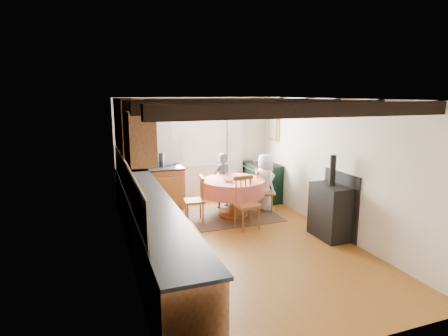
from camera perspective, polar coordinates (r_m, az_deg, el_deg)
name	(u,v)px	position (r m, az deg, el deg)	size (l,w,h in m)	color
floor	(240,244)	(6.35, 2.51, -11.60)	(3.60, 5.50, 0.00)	brown
ceiling	(242,99)	(5.84, 2.72, 10.61)	(3.60, 5.50, 0.00)	white
wall_back	(195,150)	(8.55, -4.47, 2.76)	(3.60, 0.00, 2.40)	silver
wall_front	(354,233)	(3.70, 19.38, -9.51)	(3.60, 0.00, 2.40)	silver
wall_left	(127,183)	(5.56, -14.79, -2.28)	(0.00, 5.50, 2.40)	silver
wall_right	(334,167)	(6.86, 16.63, 0.18)	(0.00, 5.50, 2.40)	silver
beam_a	(314,110)	(4.07, 13.71, 8.70)	(3.60, 0.16, 0.16)	black
beam_b	(271,107)	(4.94, 7.24, 9.35)	(3.60, 0.16, 0.16)	black
beam_c	(241,105)	(5.85, 2.71, 9.73)	(3.60, 0.16, 0.16)	black
beam_d	(220,103)	(6.78, -0.59, 9.97)	(3.60, 0.16, 0.16)	black
beam_e	(204,102)	(7.73, -3.08, 10.13)	(3.60, 0.16, 0.16)	black
splash_left	(126,179)	(5.86, -14.88, -1.61)	(0.02, 4.50, 0.55)	beige
splash_back	(152,153)	(8.32, -11.09, 2.35)	(1.40, 0.02, 0.55)	beige
base_cabinet_left	(149,230)	(5.82, -11.43, -9.36)	(0.60, 5.30, 0.88)	#9D683C
base_cabinet_back	(153,189)	(8.19, -10.92, -3.22)	(1.30, 0.60, 0.88)	#9D683C
worktop_left	(150,201)	(5.67, -11.41, -4.99)	(0.64, 5.30, 0.04)	black
worktop_back	(152,169)	(8.07, -11.02, -0.09)	(1.30, 0.64, 0.04)	black
wall_cabinet_glass	(128,125)	(6.64, -14.64, 6.47)	(0.34, 1.80, 0.90)	#9D683C
wall_cabinet_solid	(139,137)	(5.16, -12.99, 4.67)	(0.34, 0.90, 0.70)	#9D683C
window_frame	(199,133)	(8.51, -3.83, 5.45)	(1.34, 0.03, 1.54)	white
window_pane	(199,133)	(8.51, -3.84, 5.45)	(1.20, 0.01, 1.40)	white
curtain_left	(164,157)	(8.30, -9.27, 1.69)	(0.35, 0.10, 2.10)	silver
curtain_right	(235,153)	(8.77, 1.72, 2.35)	(0.35, 0.10, 2.10)	silver
curtain_rod	(200,106)	(8.38, -3.72, 9.47)	(0.03, 0.03, 2.00)	black
wall_picture	(273,128)	(8.72, 7.64, 6.18)	(0.04, 0.50, 0.60)	gold
wall_plate	(238,127)	(8.79, 2.18, 6.31)	(0.30, 0.30, 0.02)	silver
rug	(233,215)	(7.70, 1.42, -7.33)	(1.78, 1.39, 0.01)	#4F3127
dining_table	(233,198)	(7.59, 1.43, -4.62)	(1.27, 1.27, 0.77)	#F3655A
chair_near	(247,203)	(6.89, 3.61, -5.43)	(0.42, 0.44, 0.98)	brown
chair_left	(194,199)	(7.27, -4.64, -4.82)	(0.39, 0.41, 0.91)	brown
chair_right	(264,191)	(7.88, 6.19, -3.56)	(0.39, 0.41, 0.91)	brown
aga_range	(262,182)	(8.73, 5.86, -2.10)	(0.63, 0.97, 0.90)	black
cast_iron_stove	(331,197)	(6.64, 16.19, -4.32)	(0.44, 0.73, 1.46)	black
child_far	(222,181)	(8.07, -0.29, -1.95)	(0.45, 0.29, 1.23)	#3C444C
child_right	(265,182)	(7.99, 6.30, -2.18)	(0.60, 0.39, 1.23)	silver
bowl_a	(238,178)	(7.49, 2.16, -1.62)	(0.20, 0.20, 0.05)	silver
bowl_b	(228,180)	(7.32, 0.66, -1.85)	(0.21, 0.21, 0.07)	silver
cup	(250,180)	(7.25, 4.05, -1.87)	(0.11, 0.11, 0.10)	silver
canister_tall	(143,163)	(7.97, -12.42, 0.80)	(0.15, 0.15, 0.26)	#262628
canister_wide	(153,162)	(8.16, -10.84, 0.86)	(0.17, 0.17, 0.19)	#262628
canister_slim	(162,160)	(8.09, -9.61, 1.22)	(0.11, 0.11, 0.30)	#262628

